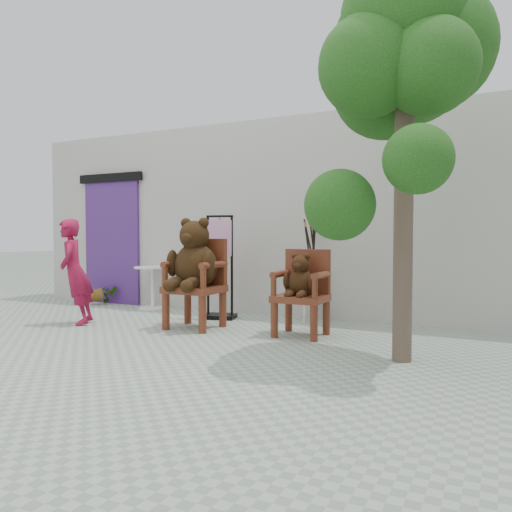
% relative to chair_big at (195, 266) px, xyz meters
% --- Properties ---
extents(ground_plane, '(60.00, 60.00, 0.00)m').
position_rel_chair_big_xyz_m(ground_plane, '(0.32, -1.19, -0.82)').
color(ground_plane, gray).
rests_on(ground_plane, ground).
extents(back_wall, '(9.00, 1.00, 3.00)m').
position_rel_chair_big_xyz_m(back_wall, '(0.32, 1.91, 0.68)').
color(back_wall, '#B7B4AB').
rests_on(back_wall, ground).
extents(doorway, '(1.40, 0.11, 2.33)m').
position_rel_chair_big_xyz_m(doorway, '(-2.68, 1.39, 0.34)').
color(doorway, '#4B256F').
rests_on(doorway, ground).
extents(chair_big, '(0.70, 0.76, 1.45)m').
position_rel_chair_big_xyz_m(chair_big, '(0.00, 0.00, 0.00)').
color(chair_big, '#4E1F10').
rests_on(chair_big, ground).
extents(chair_small, '(0.60, 0.55, 1.05)m').
position_rel_chair_big_xyz_m(chair_small, '(1.44, 0.16, -0.20)').
color(chair_small, '#4E1F10').
rests_on(chair_small, ground).
extents(person, '(0.58, 0.63, 1.44)m').
position_rel_chair_big_xyz_m(person, '(-1.62, -0.50, -0.10)').
color(person, maroon).
rests_on(person, ground).
extents(cafe_table, '(0.60, 0.60, 0.70)m').
position_rel_chair_big_xyz_m(cafe_table, '(-1.61, 1.16, -0.38)').
color(cafe_table, white).
rests_on(cafe_table, ground).
extents(display_stand, '(0.53, 0.46, 1.51)m').
position_rel_chair_big_xyz_m(display_stand, '(-0.09, 0.80, -0.24)').
color(display_stand, black).
rests_on(display_stand, ground).
extents(stool_bucket, '(0.32, 0.32, 1.45)m').
position_rel_chair_big_xyz_m(stool_bucket, '(1.18, 1.16, -0.18)').
color(stool_bucket, white).
rests_on(stool_bucket, ground).
extents(tree, '(1.64, 1.94, 3.86)m').
position_rel_chair_big_xyz_m(tree, '(2.71, -0.47, 2.08)').
color(tree, '#46352A').
rests_on(tree, ground).
extents(potted_plant, '(0.48, 0.46, 0.42)m').
position_rel_chair_big_xyz_m(potted_plant, '(-2.70, 1.16, -0.61)').
color(potted_plant, '#123A0F').
rests_on(potted_plant, ground).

